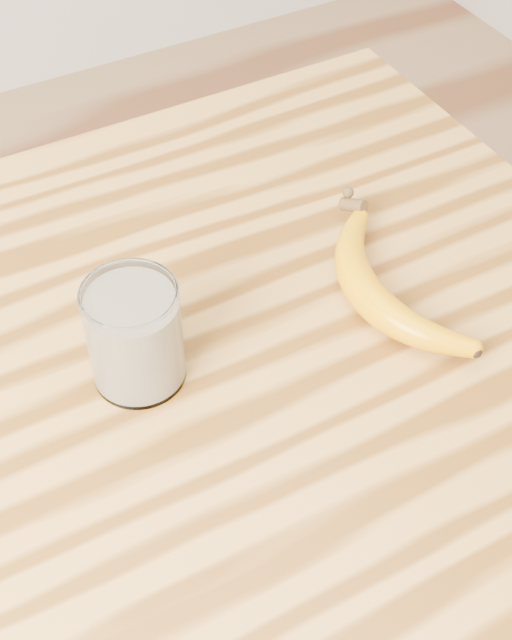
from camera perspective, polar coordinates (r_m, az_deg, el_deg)
table at (r=0.99m, az=-9.88°, el=-8.97°), size 1.20×0.80×0.90m
smoothie_glass at (r=0.85m, az=-7.77°, el=-1.02°), size 0.09×0.09×0.12m
banana at (r=0.94m, az=7.05°, el=1.59°), size 0.14×0.33×0.04m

